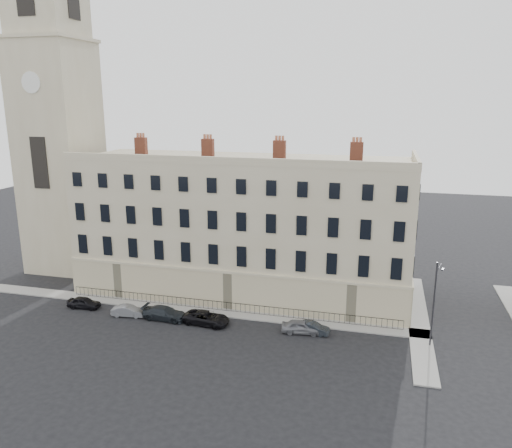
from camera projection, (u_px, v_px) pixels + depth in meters
The scene contains 13 objects.
ground at pixel (272, 343), 44.76m from camera, with size 160.00×160.00×0.00m, color black.
terrace at pixel (244, 226), 55.58m from camera, with size 36.22×12.22×17.00m.
church_tower at pixel (57, 120), 60.52m from camera, with size 8.00×8.13×44.00m.
pavement_terrace at pixel (189, 309), 51.85m from camera, with size 48.00×2.00×0.12m, color gray.
pavement_east_return at pixel (418, 320), 49.12m from camera, with size 2.00×24.00×0.12m, color gray.
railings at pixel (226, 307), 51.14m from camera, with size 35.00×0.04×0.96m.
car_a at pixel (84, 303), 52.05m from camera, with size 1.40×3.48×1.19m, color black.
car_b at pixel (129, 311), 50.10m from camera, with size 1.17×3.35×1.10m, color slate.
car_c at pixel (165, 313), 49.34m from camera, with size 1.82×4.48×1.30m, color #1F2329.
car_d at pixel (206, 318), 48.32m from camera, with size 2.10×4.56×1.27m, color black.
car_e at pixel (301, 327), 46.48m from camera, with size 1.47×3.65×1.24m, color slate.
car_f at pixel (312, 328), 46.48m from camera, with size 1.13×3.24×1.07m, color #20252B.
streetlamp at pixel (434, 301), 42.99m from camera, with size 0.53×1.67×7.81m.
Camera 1 is at (8.74, -39.81, 21.40)m, focal length 35.00 mm.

